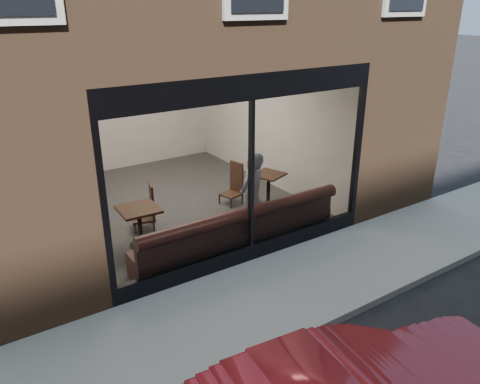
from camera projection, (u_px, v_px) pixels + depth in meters
ground at (333, 321)px, 6.62m from camera, size 120.00×120.00×0.00m
sidewalk_near at (288, 287)px, 7.39m from camera, size 40.00×2.00×0.01m
kerb_near at (335, 319)px, 6.56m from camera, size 40.00×0.10×0.12m
host_building_pier_right at (241, 95)px, 14.12m from camera, size 2.50×12.00×3.20m
host_building_backfill at (87, 92)px, 14.52m from camera, size 5.00×6.00×3.20m
cafe_floor at (176, 203)px, 10.48m from camera, size 6.00×6.00×0.00m
cafe_ceiling at (167, 56)px, 9.28m from camera, size 6.00×6.00×0.00m
cafe_wall_back at (122, 109)px, 12.19m from camera, size 5.00×0.00×5.00m
cafe_wall_left at (49, 154)px, 8.61m from camera, size 0.00×6.00×6.00m
cafe_wall_right at (266, 119)px, 11.16m from camera, size 0.00×6.00×6.00m
storefront_kick at (250, 252)px, 8.15m from camera, size 5.00×0.10×0.30m
storefront_header at (252, 87)px, 7.08m from camera, size 5.00×0.10×0.40m
storefront_mullion at (251, 176)px, 7.62m from camera, size 0.06×0.10×2.50m
storefront_glass at (252, 177)px, 7.60m from camera, size 4.80×0.00×4.80m
banquette at (238, 239)px, 8.43m from camera, size 4.00×0.55×0.45m
person at (252, 198)px, 8.54m from camera, size 0.75×0.63×1.73m
cafe_table_left at (138, 209)px, 8.38m from camera, size 0.72×0.72×0.04m
cafe_table_right at (269, 175)px, 10.08m from camera, size 0.76×0.76×0.04m
cafe_chair_left at (143, 218)px, 9.21m from camera, size 0.55×0.55×0.04m
cafe_chair_right at (231, 194)px, 10.34m from camera, size 0.46×0.46×0.04m
wall_poster at (69, 173)px, 7.70m from camera, size 0.02×0.65×0.86m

